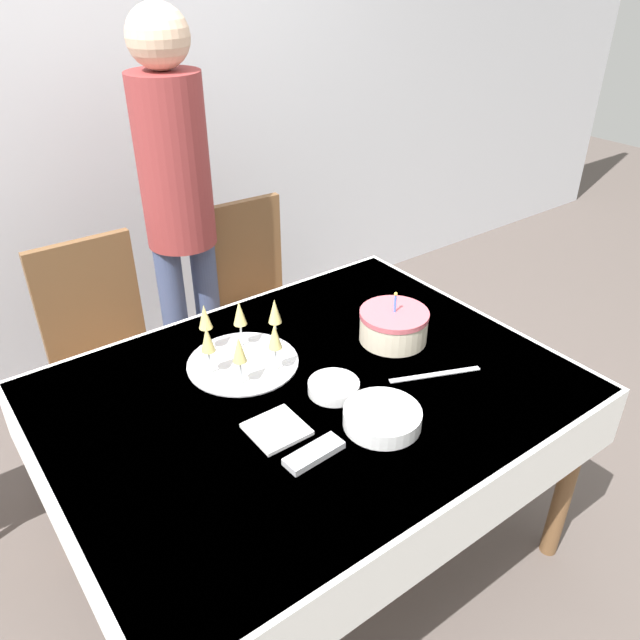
{
  "coord_description": "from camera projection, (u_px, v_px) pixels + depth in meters",
  "views": [
    {
      "loc": [
        -0.88,
        -1.25,
        1.9
      ],
      "look_at": [
        0.14,
        0.14,
        0.87
      ],
      "focal_mm": 35.0,
      "sensor_mm": 36.0,
      "label": 1
    }
  ],
  "objects": [
    {
      "name": "ground_plane",
      "position": [
        311.0,
        549.0,
        2.29
      ],
      "size": [
        12.0,
        12.0,
        0.0
      ],
      "primitive_type": "plane",
      "color": "#564C47"
    },
    {
      "name": "wall_back",
      "position": [
        91.0,
        94.0,
        2.7
      ],
      "size": [
        8.0,
        0.05,
        2.7
      ],
      "color": "silver",
      "rests_on": "ground_plane"
    },
    {
      "name": "dining_table",
      "position": [
        309.0,
        412.0,
        1.96
      ],
      "size": [
        1.55,
        1.19,
        0.75
      ],
      "color": "white",
      "rests_on": "ground_plane"
    },
    {
      "name": "dining_chair_far_left",
      "position": [
        106.0,
        350.0,
        2.47
      ],
      "size": [
        0.43,
        0.43,
        0.96
      ],
      "color": "brown",
      "rests_on": "ground_plane"
    },
    {
      "name": "dining_chair_far_right",
      "position": [
        254.0,
        300.0,
        2.82
      ],
      "size": [
        0.44,
        0.44,
        0.96
      ],
      "color": "brown",
      "rests_on": "ground_plane"
    },
    {
      "name": "birthday_cake",
      "position": [
        394.0,
        326.0,
        2.1
      ],
      "size": [
        0.23,
        0.23,
        0.18
      ],
      "color": "beige",
      "rests_on": "dining_table"
    },
    {
      "name": "champagne_tray",
      "position": [
        241.0,
        343.0,
        1.97
      ],
      "size": [
        0.36,
        0.36,
        0.18
      ],
      "color": "silver",
      "rests_on": "dining_table"
    },
    {
      "name": "plate_stack_main",
      "position": [
        382.0,
        418.0,
        1.74
      ],
      "size": [
        0.22,
        0.22,
        0.05
      ],
      "color": "white",
      "rests_on": "dining_table"
    },
    {
      "name": "plate_stack_dessert",
      "position": [
        334.0,
        387.0,
        1.87
      ],
      "size": [
        0.16,
        0.16,
        0.03
      ],
      "color": "white",
      "rests_on": "dining_table"
    },
    {
      "name": "cake_knife",
      "position": [
        435.0,
        375.0,
        1.95
      ],
      "size": [
        0.28,
        0.13,
        0.0
      ],
      "color": "silver",
      "rests_on": "dining_table"
    },
    {
      "name": "fork_pile",
      "position": [
        314.0,
        453.0,
        1.64
      ],
      "size": [
        0.17,
        0.07,
        0.02
      ],
      "color": "silver",
      "rests_on": "dining_table"
    },
    {
      "name": "napkin_pile",
      "position": [
        277.0,
        429.0,
        1.73
      ],
      "size": [
        0.15,
        0.15,
        0.01
      ],
      "color": "white",
      "rests_on": "dining_table"
    },
    {
      "name": "person_standing",
      "position": [
        177.0,
        192.0,
        2.48
      ],
      "size": [
        0.28,
        0.28,
        1.75
      ],
      "color": "#3F4C72",
      "rests_on": "ground_plane"
    }
  ]
}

